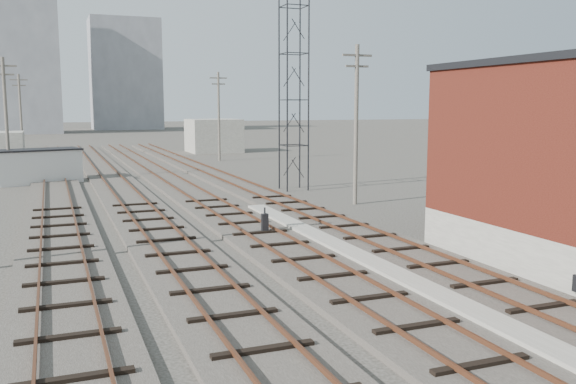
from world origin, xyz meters
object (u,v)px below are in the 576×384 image
switch_stand (265,224)px  site_trailer (38,166)px  car_silver (5,164)px  car_grey (33,161)px

switch_stand → site_trailer: bearing=116.7°
car_silver → site_trailer: bearing=-152.8°
switch_stand → car_grey: size_ratio=0.23×
car_silver → car_grey: size_ratio=0.93×
switch_stand → car_silver: car_silver is taller
car_grey → car_silver: bearing=129.4°
site_trailer → car_silver: 8.20m
car_silver → car_grey: car_silver is taller
car_grey → switch_stand: bearing=-176.9°
car_silver → switch_stand: bearing=-150.7°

